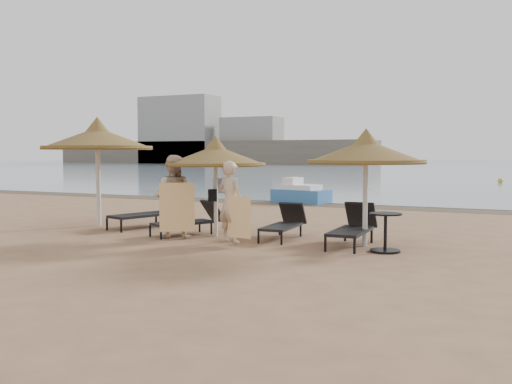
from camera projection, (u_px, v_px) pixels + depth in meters
ground at (217, 239)px, 13.43m from camera, size 160.00×160.00×0.00m
sea at (476, 166)px, 85.65m from camera, size 200.00×140.00×0.03m
wet_sand_strip at (336, 205)px, 21.92m from camera, size 200.00×1.60×0.01m
far_shore at (313, 147)px, 94.14m from camera, size 150.00×54.80×12.00m
palapa_left at (97, 139)px, 15.74m from camera, size 3.05×3.05×3.03m
palapa_center at (216, 156)px, 13.81m from camera, size 2.47×2.47×2.45m
palapa_right at (366, 152)px, 12.32m from camera, size 2.59×2.59×2.57m
lounger_far_left at (150, 211)px, 15.55m from camera, size 1.30×2.25×0.96m
lounger_near_left at (192, 220)px, 14.15m from camera, size 1.40×1.93×0.83m
lounger_near_right at (285, 223)px, 13.57m from camera, size 0.70×1.85×0.82m
lounger_far_right at (354, 226)px, 12.57m from camera, size 0.71×2.05×0.91m
side_table at (385, 234)px, 11.68m from camera, size 0.66×0.66×0.80m
person_left at (173, 190)px, 13.55m from camera, size 1.22×1.00×2.29m
person_right at (230, 195)px, 12.79m from camera, size 1.11×0.86×2.15m
towel_left at (177, 207)px, 13.11m from camera, size 0.65×0.51×1.13m
towel_right at (239, 217)px, 12.45m from camera, size 0.64×0.16×0.91m
bag_patterned at (219, 186)px, 14.03m from camera, size 0.31×0.21×0.37m
bag_dark at (213, 195)px, 13.73m from camera, size 0.22×0.15×0.30m
pedal_boat at (301, 193)px, 23.14m from camera, size 2.35×1.60×1.01m
buoy_left at (295, 179)px, 38.76m from camera, size 0.40×0.40×0.40m
buoy_mid at (500, 181)px, 37.75m from camera, size 0.35×0.35×0.35m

